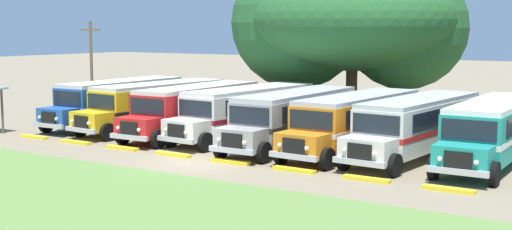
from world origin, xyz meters
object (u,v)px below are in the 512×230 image
object	(u,v)px
parked_bus_slot_1	(157,103)
parked_bus_slot_3	(247,110)
parked_bus_slot_7	(493,129)
utility_pole	(91,65)
parked_bus_slot_0	(119,100)
parked_bus_slot_6	(418,124)
parked_bus_slot_4	(294,116)
parked_bus_slot_5	(356,120)
broad_shade_tree	(352,20)
parked_bus_slot_2	(196,107)

from	to	relation	value
parked_bus_slot_1	parked_bus_slot_3	world-z (taller)	same
parked_bus_slot_7	utility_pole	xyz separation A→B (m)	(-27.94, 2.25, 1.98)
parked_bus_slot_0	utility_pole	size ratio (longest dim) A/B	1.63
parked_bus_slot_6	parked_bus_slot_3	bearing A→B (deg)	-87.83
utility_pole	parked_bus_slot_3	bearing A→B (deg)	-8.65
parked_bus_slot_3	parked_bus_slot_4	size ratio (longest dim) A/B	1.01
parked_bus_slot_0	parked_bus_slot_6	world-z (taller)	same
parked_bus_slot_1	utility_pole	xyz separation A→B (m)	(-8.01, 2.41, 1.98)
parked_bus_slot_0	parked_bus_slot_4	bearing A→B (deg)	85.43
parked_bus_slot_6	parked_bus_slot_5	bearing A→B (deg)	-79.89
parked_bus_slot_4	parked_bus_slot_1	bearing A→B (deg)	-94.19
parked_bus_slot_3	parked_bus_slot_6	world-z (taller)	same
parked_bus_slot_0	utility_pole	xyz separation A→B (m)	(-4.62, 2.16, 1.98)
parked_bus_slot_4	parked_bus_slot_6	bearing A→B (deg)	94.61
parked_bus_slot_0	parked_bus_slot_1	size ratio (longest dim) A/B	0.99
parked_bus_slot_3	broad_shade_tree	world-z (taller)	broad_shade_tree
parked_bus_slot_0	parked_bus_slot_5	world-z (taller)	same
parked_bus_slot_1	parked_bus_slot_5	size ratio (longest dim) A/B	1.00
parked_bus_slot_3	utility_pole	bearing A→B (deg)	-93.75
parked_bus_slot_1	parked_bus_slot_0	bearing A→B (deg)	-89.36
parked_bus_slot_2	utility_pole	distance (m)	11.84
parked_bus_slot_3	parked_bus_slot_7	size ratio (longest dim) A/B	1.01
parked_bus_slot_0	broad_shade_tree	xyz separation A→B (m)	(11.41, 10.33, 5.09)
parked_bus_slot_2	parked_bus_slot_3	distance (m)	3.23
parked_bus_slot_1	parked_bus_slot_7	size ratio (longest dim) A/B	1.01
broad_shade_tree	utility_pole	world-z (taller)	broad_shade_tree
parked_bus_slot_2	parked_bus_slot_3	size ratio (longest dim) A/B	0.99
parked_bus_slot_0	parked_bus_slot_6	bearing A→B (deg)	88.29
parked_bus_slot_0	parked_bus_slot_5	bearing A→B (deg)	87.04
parked_bus_slot_0	parked_bus_slot_3	size ratio (longest dim) A/B	0.99
parked_bus_slot_1	parked_bus_slot_5	world-z (taller)	same
parked_bus_slot_2	parked_bus_slot_6	size ratio (longest dim) A/B	0.99
parked_bus_slot_6	utility_pole	distance (m)	24.73
parked_bus_slot_0	parked_bus_slot_3	bearing A→B (deg)	89.37
parked_bus_slot_2	parked_bus_slot_5	size ratio (longest dim) A/B	0.99
parked_bus_slot_6	utility_pole	size ratio (longest dim) A/B	1.65
parked_bus_slot_2	parked_bus_slot_3	bearing A→B (deg)	99.74
parked_bus_slot_1	parked_bus_slot_6	size ratio (longest dim) A/B	1.00
parked_bus_slot_5	utility_pole	xyz separation A→B (m)	(-21.45, 2.92, 1.98)
parked_bus_slot_7	utility_pole	world-z (taller)	utility_pole
parked_bus_slot_3	parked_bus_slot_4	world-z (taller)	same
parked_bus_slot_3	parked_bus_slot_5	bearing A→B (deg)	89.01
parked_bus_slot_3	broad_shade_tree	xyz separation A→B (m)	(1.54, 10.38, 5.09)
parked_bus_slot_0	parked_bus_slot_1	xyz separation A→B (m)	(3.39, -0.25, 0.00)
parked_bus_slot_6	utility_pole	world-z (taller)	utility_pole
parked_bus_slot_5	parked_bus_slot_6	world-z (taller)	same
parked_bus_slot_6	parked_bus_slot_7	xyz separation A→B (m)	(3.43, 0.38, 0.00)
parked_bus_slot_1	parked_bus_slot_6	world-z (taller)	same
parked_bus_slot_6	broad_shade_tree	distance (m)	14.64
parked_bus_slot_3	utility_pole	world-z (taller)	utility_pole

